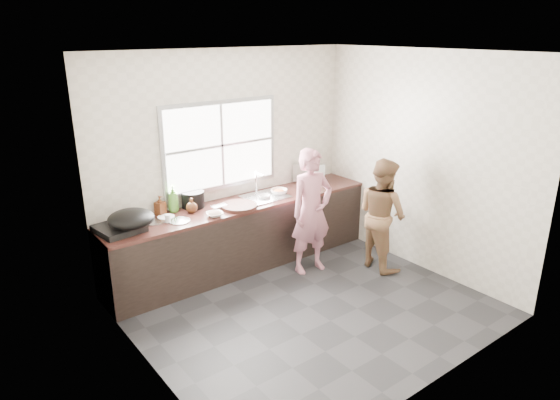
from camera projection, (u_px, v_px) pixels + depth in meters
floor at (309, 307)px, 5.51m from camera, size 3.60×3.20×0.01m
ceiling at (314, 52)px, 4.63m from camera, size 3.60×3.20×0.01m
wall_back at (228, 159)px, 6.27m from camera, size 3.60×0.01×2.70m
wall_left at (142, 233)px, 4.03m from camera, size 0.01×3.20×2.70m
wall_right at (423, 163)px, 6.11m from camera, size 0.01×3.20×2.70m
wall_front at (446, 241)px, 3.86m from camera, size 3.60×0.01×2.70m
cabinet at (243, 236)px, 6.34m from camera, size 3.60×0.62×0.82m
countertop at (242, 204)px, 6.20m from camera, size 3.60×0.64×0.04m
sink at (265, 197)px, 6.40m from camera, size 0.55×0.45×0.02m
faucet at (256, 182)px, 6.50m from camera, size 0.02×0.02×0.30m
window_frame at (221, 145)px, 6.14m from camera, size 1.60×0.05×1.10m
window_glazing at (222, 145)px, 6.12m from camera, size 1.50×0.01×1.00m
woman at (311, 215)px, 6.14m from camera, size 0.57×0.41×1.47m
person_side at (382, 214)px, 6.24m from camera, size 0.62×0.75×1.43m
cutting_board at (239, 206)px, 6.01m from camera, size 0.57×0.57×0.04m
cleaver at (219, 206)px, 5.96m from camera, size 0.20×0.11×0.01m
bowl_mince at (215, 214)px, 5.74m from camera, size 0.22×0.22×0.05m
bowl_crabs at (279, 192)px, 6.50m from camera, size 0.21×0.21×0.06m
bowl_held at (264, 196)px, 6.34m from camera, size 0.24×0.24×0.06m
black_pot at (193, 199)px, 6.02m from camera, size 0.36×0.36×0.20m
plate_food at (166, 217)px, 5.71m from camera, size 0.20×0.20×0.02m
bottle_green at (173, 199)px, 5.85m from camera, size 0.14×0.14×0.32m
bottle_brown_tall at (160, 206)px, 5.77m from camera, size 0.12×0.12×0.21m
bottle_brown_short at (192, 206)px, 5.85m from camera, size 0.14×0.14×0.16m
glass_jar at (168, 218)px, 5.56m from camera, size 0.08×0.08×0.09m
burner at (119, 228)px, 5.32m from camera, size 0.51×0.51×0.07m
wok at (131, 219)px, 5.26m from camera, size 0.50×0.50×0.19m
dish_rack at (309, 174)px, 6.93m from camera, size 0.37×0.27×0.27m
pot_lid_left at (154, 222)px, 5.58m from camera, size 0.33×0.33×0.01m
pot_lid_right at (179, 221)px, 5.60m from camera, size 0.26×0.26×0.01m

